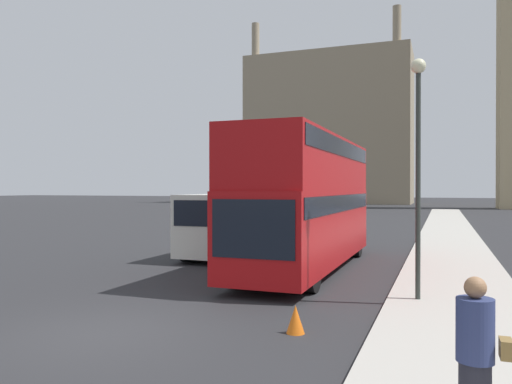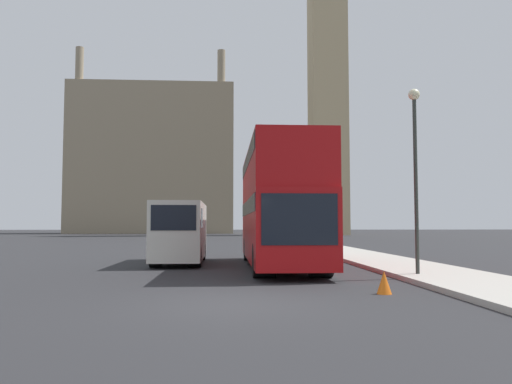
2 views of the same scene
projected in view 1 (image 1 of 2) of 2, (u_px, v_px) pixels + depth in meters
The scene contains 8 objects.
ground_plane at pixel (104, 332), 9.85m from camera, with size 300.00×300.00×0.00m, color #28282B.
sidewalk_strip at pixel (466, 371), 7.53m from camera, with size 3.21×120.00×0.15m.
building_block_distant at pixel (329, 129), 95.29m from camera, with size 30.62×12.14×34.24m.
red_double_decker_bus at pixel (308, 197), 17.42m from camera, with size 2.54×10.84×4.57m.
white_van at pixel (226, 223), 20.77m from camera, with size 2.01×5.90×2.59m.
pedestrian at pixel (476, 359), 5.29m from camera, with size 0.55×0.39×1.75m.
street_lamp at pixel (418, 142), 12.06m from camera, with size 0.36×0.36×5.83m.
traffic_cone at pixel (295, 319), 9.74m from camera, with size 0.36×0.36×0.55m.
Camera 1 is at (6.27, -8.15, 2.84)m, focal length 35.00 mm.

